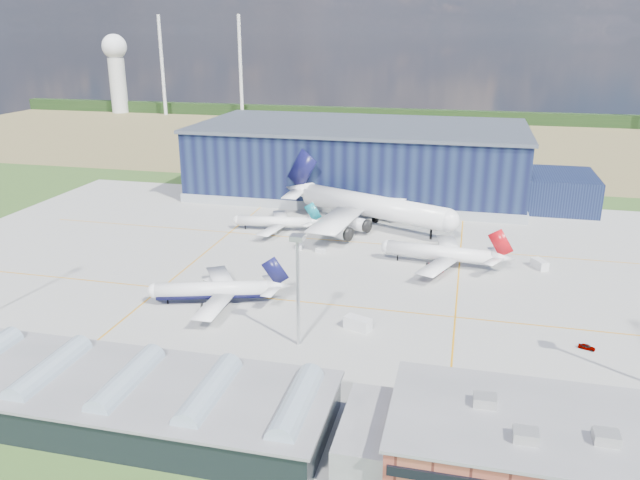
{
  "coord_description": "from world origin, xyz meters",
  "views": [
    {
      "loc": [
        40.14,
        -137.04,
        59.53
      ],
      "look_at": [
        3.82,
        13.99,
        7.13
      ],
      "focal_mm": 35.0,
      "sensor_mm": 36.0,
      "label": 1
    }
  ],
  "objects_px": {
    "hangar": "(367,163)",
    "ops_building": "(557,452)",
    "airliner_navy": "(212,282)",
    "airliner_red": "(439,245)",
    "airliner_regional": "(273,216)",
    "airstair": "(21,346)",
    "car_a": "(587,347)",
    "gse_cart_a": "(299,247)",
    "airliner_widebody": "(374,195)",
    "gse_cart_b": "(321,251)",
    "gse_van_b": "(540,264)",
    "gse_tug_c": "(412,219)",
    "gse_van_a": "(213,285)",
    "gse_van_c": "(358,324)",
    "gse_tug_b": "(271,280)",
    "car_b": "(328,397)",
    "light_mast_center": "(298,273)"
  },
  "relations": [
    {
      "from": "ops_building",
      "to": "gse_cart_a",
      "type": "relative_size",
      "value": 16.58
    },
    {
      "from": "airstair",
      "to": "gse_van_b",
      "type": "bearing_deg",
      "value": 34.26
    },
    {
      "from": "airliner_widebody",
      "to": "gse_van_b",
      "type": "height_order",
      "value": "airliner_widebody"
    },
    {
      "from": "gse_cart_b",
      "to": "airstair",
      "type": "height_order",
      "value": "airstair"
    },
    {
      "from": "gse_cart_b",
      "to": "gse_van_b",
      "type": "bearing_deg",
      "value": -72.77
    },
    {
      "from": "gse_van_b",
      "to": "gse_tug_c",
      "type": "xyz_separation_m",
      "value": [
        -36.95,
        35.35,
        -0.45
      ]
    },
    {
      "from": "light_mast_center",
      "to": "airstair",
      "type": "xyz_separation_m",
      "value": [
        -51.25,
        -16.0,
        -13.82
      ]
    },
    {
      "from": "ops_building",
      "to": "airliner_red",
      "type": "xyz_separation_m",
      "value": [
        -20.55,
        81.07,
        0.95
      ]
    },
    {
      "from": "ops_building",
      "to": "gse_van_c",
      "type": "height_order",
      "value": "ops_building"
    },
    {
      "from": "airliner_navy",
      "to": "airliner_regional",
      "type": "relative_size",
      "value": 1.15
    },
    {
      "from": "ops_building",
      "to": "airstair",
      "type": "height_order",
      "value": "ops_building"
    },
    {
      "from": "ops_building",
      "to": "hangar",
      "type": "bearing_deg",
      "value": 108.63
    },
    {
      "from": "airliner_navy",
      "to": "gse_tug_b",
      "type": "distance_m",
      "value": 18.16
    },
    {
      "from": "hangar",
      "to": "ops_building",
      "type": "distance_m",
      "value": 163.51
    },
    {
      "from": "gse_van_a",
      "to": "car_b",
      "type": "distance_m",
      "value": 55.0
    },
    {
      "from": "airstair",
      "to": "car_b",
      "type": "xyz_separation_m",
      "value": [
        61.4,
        -2.0,
        -0.94
      ]
    },
    {
      "from": "gse_tug_c",
      "to": "gse_van_c",
      "type": "height_order",
      "value": "gse_van_c"
    },
    {
      "from": "airliner_red",
      "to": "airstair",
      "type": "xyz_separation_m",
      "value": [
        -75.71,
        -67.06,
        -4.14
      ]
    },
    {
      "from": "gse_cart_a",
      "to": "hangar",
      "type": "bearing_deg",
      "value": 79.44
    },
    {
      "from": "airliner_navy",
      "to": "gse_tug_b",
      "type": "bearing_deg",
      "value": -138.43
    },
    {
      "from": "hangar",
      "to": "gse_van_b",
      "type": "relative_size",
      "value": 27.84
    },
    {
      "from": "gse_cart_a",
      "to": "gse_van_c",
      "type": "height_order",
      "value": "gse_van_c"
    },
    {
      "from": "car_b",
      "to": "car_a",
      "type": "bearing_deg",
      "value": -59.78
    },
    {
      "from": "hangar",
      "to": "car_a",
      "type": "height_order",
      "value": "hangar"
    },
    {
      "from": "airstair",
      "to": "airliner_regional",
      "type": "bearing_deg",
      "value": 73.78
    },
    {
      "from": "gse_van_b",
      "to": "car_a",
      "type": "height_order",
      "value": "gse_van_b"
    },
    {
      "from": "gse_van_b",
      "to": "gse_tug_c",
      "type": "distance_m",
      "value": 51.14
    },
    {
      "from": "ops_building",
      "to": "airliner_widebody",
      "type": "xyz_separation_m",
      "value": [
        -42.76,
        110.87,
        5.87
      ]
    },
    {
      "from": "gse_cart_a",
      "to": "car_a",
      "type": "height_order",
      "value": "gse_cart_a"
    },
    {
      "from": "gse_van_c",
      "to": "gse_cart_b",
      "type": "bearing_deg",
      "value": 44.1
    },
    {
      "from": "airstair",
      "to": "airliner_navy",
      "type": "bearing_deg",
      "value": 47.9
    },
    {
      "from": "airliner_regional",
      "to": "airstair",
      "type": "height_order",
      "value": "airliner_regional"
    },
    {
      "from": "hangar",
      "to": "airstair",
      "type": "relative_size",
      "value": 28.87
    },
    {
      "from": "airliner_widebody",
      "to": "gse_tug_c",
      "type": "distance_m",
      "value": 17.92
    },
    {
      "from": "airliner_red",
      "to": "airliner_widebody",
      "type": "bearing_deg",
      "value": -47.28
    },
    {
      "from": "hangar",
      "to": "airliner_widebody",
      "type": "relative_size",
      "value": 2.22
    },
    {
      "from": "airliner_red",
      "to": "gse_cart_b",
      "type": "height_order",
      "value": "airliner_red"
    },
    {
      "from": "airliner_navy",
      "to": "gse_tug_b",
      "type": "height_order",
      "value": "airliner_navy"
    },
    {
      "from": "gse_van_c",
      "to": "car_b",
      "type": "bearing_deg",
      "value": -158.85
    },
    {
      "from": "airliner_navy",
      "to": "gse_tug_c",
      "type": "xyz_separation_m",
      "value": [
        37.9,
        76.07,
        -4.62
      ]
    },
    {
      "from": "ops_building",
      "to": "light_mast_center",
      "type": "bearing_deg",
      "value": 146.31
    },
    {
      "from": "gse_van_b",
      "to": "car_b",
      "type": "xyz_separation_m",
      "value": [
        -40.34,
        -73.26,
        -0.52
      ]
    },
    {
      "from": "car_a",
      "to": "gse_cart_a",
      "type": "bearing_deg",
      "value": 76.72
    },
    {
      "from": "airliner_widebody",
      "to": "hangar",
      "type": "bearing_deg",
      "value": 125.59
    },
    {
      "from": "gse_van_a",
      "to": "airstair",
      "type": "relative_size",
      "value": 1.02
    },
    {
      "from": "light_mast_center",
      "to": "gse_van_a",
      "type": "xyz_separation_m",
      "value": [
        -27.48,
        22.1,
        -14.32
      ]
    },
    {
      "from": "airliner_widebody",
      "to": "gse_cart_b",
      "type": "relative_size",
      "value": 24.3
    },
    {
      "from": "airliner_navy",
      "to": "airliner_red",
      "type": "height_order",
      "value": "airliner_red"
    },
    {
      "from": "gse_cart_b",
      "to": "ops_building",
      "type": "bearing_deg",
      "value": -131.72
    },
    {
      "from": "car_b",
      "to": "airliner_widebody",
      "type": "bearing_deg",
      "value": 1.97
    }
  ]
}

